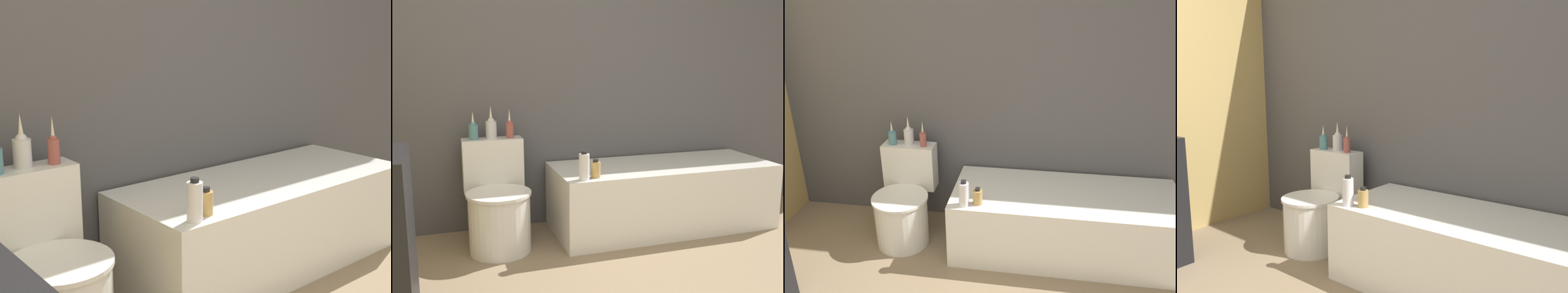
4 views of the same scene
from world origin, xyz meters
TOP-DOWN VIEW (x-y plane):
  - wall_back_tiled at (0.00, 2.06)m, footprint 6.40×0.06m
  - bathtub at (0.71, 1.67)m, footprint 1.67×0.68m
  - toilet at (-0.54, 1.66)m, footprint 0.43×0.58m
  - vase_gold at (-0.67, 1.85)m, footprint 0.06×0.06m
  - vase_silver at (-0.54, 1.88)m, footprint 0.08×0.08m
  - vase_bronze at (-0.42, 1.85)m, footprint 0.05×0.05m
  - shampoo_bottle_tall at (-0.01, 1.39)m, footprint 0.07×0.07m
  - shampoo_bottle_short at (0.09, 1.43)m, footprint 0.06×0.06m

SIDE VIEW (x-z plane):
  - bathtub at x=0.71m, z-range 0.00..0.50m
  - toilet at x=-0.54m, z-range -0.07..0.66m
  - shampoo_bottle_short at x=0.09m, z-range 0.49..0.62m
  - shampoo_bottle_tall at x=-0.01m, z-range 0.49..0.69m
  - vase_gold at x=-0.67m, z-range 0.70..0.90m
  - vase_bronze at x=-0.42m, z-range 0.69..0.90m
  - vase_silver at x=-0.54m, z-range 0.69..0.92m
  - wall_back_tiled at x=0.00m, z-range 0.00..2.60m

